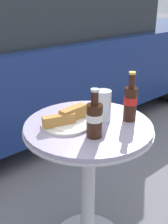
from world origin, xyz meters
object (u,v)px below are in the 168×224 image
Objects in this scene: bistro_table at (88,164)px; lunch_plate_near at (67,120)px; drinking_glass at (103,107)px; cola_bottle_right at (130,102)px; cola_bottle_left at (94,118)px; parked_car at (41,55)px.

lunch_plate_near reaches higher than bistro_table.
drinking_glass is (0.08, -0.02, 0.29)m from bistro_table.
cola_bottle_right reaches higher than drinking_glass.
cola_bottle_left is at bearing -147.42° from drinking_glass.
cola_bottle_right is at bearing -31.98° from lunch_plate_near.
cola_bottle_right is 1.00× the size of lunch_plate_near.
cola_bottle_left is at bearing -178.29° from cola_bottle_right.
parked_car is at bearing 65.40° from drinking_glass.
parked_car is (0.70, 1.83, -0.17)m from cola_bottle_right.
bistro_table is 0.30m from drinking_glass.
cola_bottle_left is 0.05× the size of parked_car.
parked_car is (0.88, 1.73, 0.14)m from bistro_table.
drinking_glass is 0.03× the size of parked_car.
lunch_plate_near is at bearing 95.75° from cola_bottle_left.
bistro_table is 0.32m from cola_bottle_left.
cola_bottle_right is 1.97m from parked_car.
drinking_glass is at bearing -114.60° from parked_car.
cola_bottle_left is 1.42× the size of drinking_glass.
cola_bottle_right reaches higher than lunch_plate_near.
drinking_glass is 1.93m from parked_car.
bistro_table is at bearing -37.98° from lunch_plate_near.
cola_bottle_left is 0.17m from drinking_glass.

